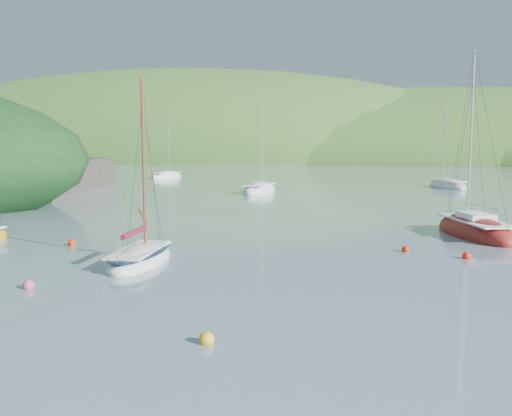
% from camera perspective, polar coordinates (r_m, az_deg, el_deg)
% --- Properties ---
extents(ground, '(700.00, 700.00, 0.00)m').
position_cam_1_polar(ground, '(19.97, -9.59, -9.65)').
color(ground, slate).
rests_on(ground, ground).
extents(shoreline_hills, '(690.00, 135.00, 56.00)m').
position_cam_1_polar(shoreline_hills, '(191.05, 7.01, 4.93)').
color(shoreline_hills, '#2E6827').
rests_on(shoreline_hills, ground).
extents(daysailer_white, '(2.55, 6.06, 9.12)m').
position_cam_1_polar(daysailer_white, '(26.98, -11.49, -4.95)').
color(daysailer_white, white).
rests_on(daysailer_white, ground).
extents(sloop_red, '(4.98, 8.47, 11.87)m').
position_cam_1_polar(sloop_red, '(36.34, 20.99, -2.26)').
color(sloop_red, maroon).
rests_on(sloop_red, ground).
extents(distant_sloop_a, '(3.51, 7.98, 11.05)m').
position_cam_1_polar(distant_sloop_a, '(62.64, 0.36, 1.72)').
color(distant_sloop_a, white).
rests_on(distant_sloop_a, ground).
extents(distant_sloop_b, '(5.25, 8.13, 10.95)m').
position_cam_1_polar(distant_sloop_b, '(72.93, 18.59, 2.07)').
color(distant_sloop_b, white).
rests_on(distant_sloop_b, ground).
extents(distant_sloop_c, '(4.22, 7.47, 10.09)m').
position_cam_1_polar(distant_sloop_c, '(88.87, -8.96, 3.09)').
color(distant_sloop_c, white).
rests_on(distant_sloop_c, ground).
extents(mooring_buoys, '(20.78, 15.24, 0.44)m').
position_cam_1_polar(mooring_buoys, '(24.50, -2.21, -6.21)').
color(mooring_buoys, gold).
rests_on(mooring_buoys, ground).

